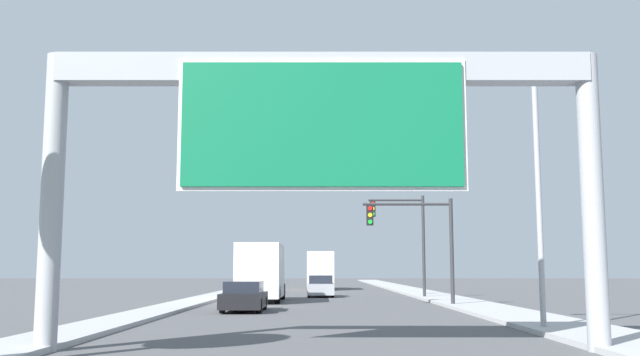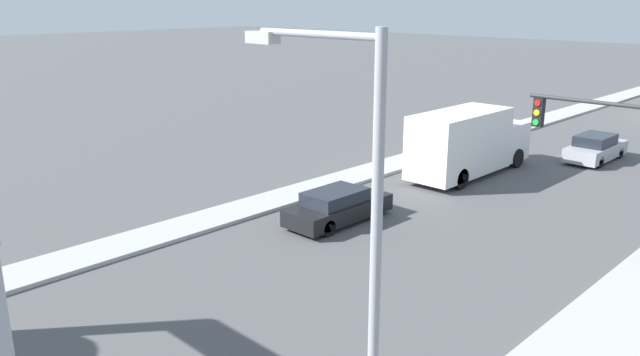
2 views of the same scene
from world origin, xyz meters
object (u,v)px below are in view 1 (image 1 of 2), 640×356
sign_gantry (321,124)px  traffic_light_mid_block (405,230)px  truck_box_secondary (260,273)px  car_near_left (319,287)px  street_lamp_right (524,172)px  car_mid_left (243,297)px  traffic_light_near_intersection (419,232)px  truck_box_primary (319,271)px

sign_gantry → traffic_light_mid_block: size_ratio=1.99×
sign_gantry → truck_box_secondary: bearing=97.8°
car_near_left → traffic_light_mid_block: (5.66, -3.05, 3.75)m
truck_box_secondary → street_lamp_right: size_ratio=1.00×
car_mid_left → traffic_light_mid_block: 17.27m
traffic_light_near_intersection → traffic_light_mid_block: 10.03m
car_near_left → car_mid_left: bearing=-101.5°
car_near_left → truck_box_primary: 17.84m
traffic_light_mid_block → truck_box_primary: bearing=105.2°
traffic_light_mid_block → car_near_left: bearing=151.7°
truck_box_secondary → street_lamp_right: street_lamp_right is taller
car_near_left → street_lamp_right: street_lamp_right is taller
car_mid_left → street_lamp_right: size_ratio=0.57×
traffic_light_near_intersection → street_lamp_right: (1.29, -14.55, 1.15)m
truck_box_secondary → traffic_light_near_intersection: 10.48m
car_near_left → traffic_light_mid_block: size_ratio=0.69×
traffic_light_mid_block → sign_gantry: bearing=-100.7°
car_mid_left → truck_box_primary: bearing=84.3°
truck_box_secondary → traffic_light_mid_block: size_ratio=1.23×
truck_box_secondary → traffic_light_mid_block: traffic_light_mid_block is taller
car_near_left → street_lamp_right: 28.66m
car_mid_left → traffic_light_mid_block: size_ratio=0.70×
car_near_left → truck_box_primary: bearing=90.0°
traffic_light_near_intersection → traffic_light_mid_block: (0.49, 10.00, 0.65)m
car_near_left → street_lamp_right: (6.46, -27.60, 4.25)m
traffic_light_near_intersection → street_lamp_right: bearing=-84.9°
traffic_light_near_intersection → truck_box_primary: bearing=99.5°
car_mid_left → truck_box_secondary: bearing=90.0°
car_near_left → car_mid_left: (-3.50, -17.18, -0.05)m
truck_box_secondary → street_lamp_right: bearing=-63.6°
sign_gantry → traffic_light_near_intersection: sign_gantry is taller
car_mid_left → traffic_light_near_intersection: size_ratio=0.84×
traffic_light_mid_block → street_lamp_right: (0.80, -24.55, 0.49)m
truck_box_secondary → traffic_light_near_intersection: (8.67, -5.49, 2.10)m
car_near_left → truck_box_secondary: (-3.50, -7.56, 1.00)m
traffic_light_near_intersection → sign_gantry: bearing=-104.4°
truck_box_primary → truck_box_secondary: (-3.50, -25.37, -0.07)m
car_mid_left → car_near_left: bearing=78.5°
car_mid_left → traffic_light_near_intersection: bearing=25.5°
sign_gantry → truck_box_primary: bearing=90.0°
truck_box_secondary → traffic_light_near_intersection: size_ratio=1.49×
car_mid_left → street_lamp_right: (9.96, -10.42, 4.30)m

